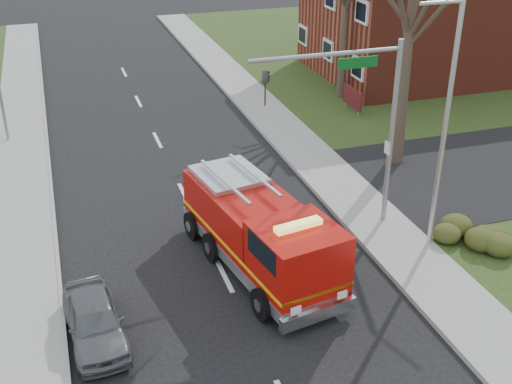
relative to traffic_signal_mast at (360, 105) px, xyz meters
name	(u,v)px	position (x,y,z in m)	size (l,w,h in m)	color
ground	(224,275)	(-5.21, -1.50, -4.71)	(120.00, 120.00, 0.00)	black
sidewalk_right	(396,242)	(0.99, -1.50, -4.63)	(2.40, 80.00, 0.15)	gray
sidewalk_left	(21,310)	(-11.41, -1.50, -4.63)	(2.40, 80.00, 0.15)	gray
brick_building	(442,14)	(13.79, 16.50, -1.05)	(15.40, 10.40, 7.25)	maroon
health_center_sign	(353,98)	(5.29, 11.00, -3.83)	(0.12, 2.00, 1.40)	#531318
hedge_corner	(484,231)	(3.79, -2.50, -4.13)	(2.80, 2.00, 0.90)	#333D16
traffic_signal_mast	(360,105)	(0.00, 0.00, 0.00)	(5.29, 0.18, 6.80)	gray
streetlight_pole	(444,123)	(1.93, -2.00, -0.16)	(1.48, 0.16, 8.40)	#B7BABF
fire_engine	(261,235)	(-3.96, -1.49, -3.43)	(3.68, 7.34, 2.83)	#AC0D07
parked_car_maroon	(94,321)	(-9.41, -3.40, -4.09)	(1.47, 3.65, 1.24)	#54575B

